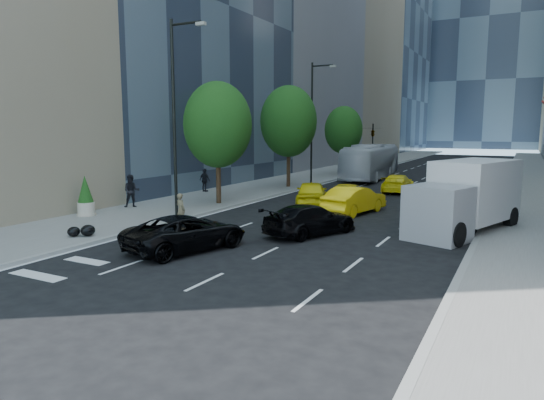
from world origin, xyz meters
The scene contains 23 objects.
ground centered at (0.00, 0.00, 0.00)m, with size 160.00×160.00×0.00m, color black.
sidewalk_left centered at (-9.00, 30.00, 0.07)m, with size 6.00×120.00×0.15m, color slate.
sidewalk_right centered at (10.00, 30.00, 0.07)m, with size 4.00×120.00×0.15m, color slate.
tower_left_end centered at (-22.00, 92.00, 30.00)m, with size 20.00×28.00×60.00m, color #2A3242.
lamp_near centered at (-6.32, 4.00, 5.81)m, with size 2.13×0.22×10.00m.
lamp_far centered at (-6.32, 22.00, 5.81)m, with size 2.13×0.22×10.00m.
tree_near centered at (-7.20, 9.00, 4.97)m, with size 4.20×4.20×7.46m.
tree_mid centered at (-7.20, 19.00, 5.32)m, with size 4.50×4.50×7.99m.
tree_far centered at (-7.20, 32.00, 4.62)m, with size 3.90×3.90×6.92m.
traffic_signal centered at (-6.40, 40.00, 4.23)m, with size 2.48×0.53×5.20m.
skateboarder centered at (-4.83, 2.24, 0.79)m, with size 0.58×0.38×1.59m, color brown.
black_sedan_lincoln centered at (-2.00, -1.00, 0.70)m, with size 2.32×5.03×1.40m, color black.
black_sedan_mercedes centered at (1.20, 3.85, 0.69)m, with size 1.92×4.73×1.37m, color black.
taxi_a centered at (-2.00, 11.50, 0.78)m, with size 1.85×4.60×1.57m, color yellow.
taxi_b centered at (1.20, 10.15, 0.77)m, with size 1.63×4.67×1.54m, color yellow.
taxi_c centered at (-0.19, 13.00, 0.67)m, with size 2.22×4.81×1.34m, color yellow.
taxi_d centered at (1.20, 20.50, 0.68)m, with size 1.90×4.67×1.36m, color yellow.
city_bus centered at (-3.40, 29.12, 1.65)m, with size 2.77×11.84×3.30m, color silver.
box_truck centered at (7.30, 7.64, 1.67)m, with size 4.56×7.28×3.28m.
pedestrian_a centered at (-10.78, 5.22, 1.11)m, with size 0.94×0.73×1.93m, color black.
pedestrian_b centered at (-11.20, 13.15, 1.00)m, with size 0.99×0.41×1.70m, color black.
planter_shrub centered at (-11.00, 2.04, 1.17)m, with size 0.90×0.90×2.15m.
garbage_bags centered at (-7.10, -1.64, 0.38)m, with size 1.00×0.96×0.49m.
Camera 1 is at (9.61, -15.93, 4.72)m, focal length 32.00 mm.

